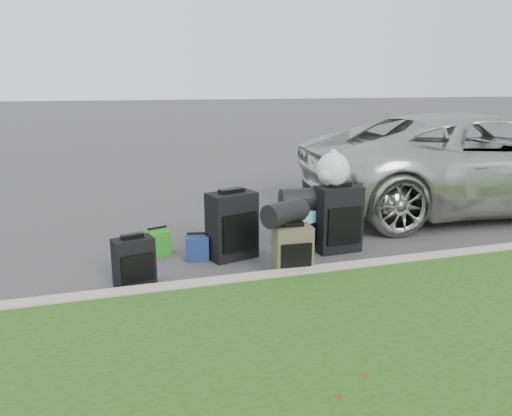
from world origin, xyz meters
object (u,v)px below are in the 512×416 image
object	(u,v)px
suitcase_large_black_left	(232,225)
suv	(478,162)
suitcase_olive	(293,251)
tote_navy	(198,248)
tote_green	(158,243)
suitcase_teal	(301,232)
suitcase_large_black_right	(338,219)
suitcase_small_black	(134,262)

from	to	relation	value
suitcase_large_black_left	suv	bearing A→B (deg)	-2.12
suitcase_olive	tote_navy	bearing A→B (deg)	141.62
suitcase_large_black_left	tote_green	world-z (taller)	suitcase_large_black_left
suitcase_teal	suitcase_olive	bearing A→B (deg)	-138.56
suitcase_large_black_left	suitcase_olive	size ratio (longest dim) A/B	1.43
suv	suitcase_large_black_right	bearing A→B (deg)	117.71
suitcase_teal	suitcase_large_black_right	distance (m)	0.50
suitcase_large_black_right	tote_green	bearing A→B (deg)	164.73
tote_navy	suitcase_olive	bearing A→B (deg)	-30.42
suv	tote_green	xyz separation A→B (m)	(-5.40, -0.78, -0.65)
suv	tote_navy	size ratio (longest dim) A/B	19.86
suv	suitcase_large_black_right	size ratio (longest dim) A/B	6.95
suitcase_teal	tote_green	size ratio (longest dim) A/B	1.71
suv	suitcase_large_black_left	xyz separation A→B (m)	(-4.54, -1.14, -0.40)
suitcase_small_black	suitcase_large_black_left	distance (m)	1.33
suitcase_teal	tote_navy	bearing A→B (deg)	155.75
suitcase_large_black_left	suitcase_olive	world-z (taller)	suitcase_large_black_left
suitcase_teal	suitcase_large_black_right	world-z (taller)	suitcase_large_black_right
suitcase_small_black	suitcase_large_black_left	bearing A→B (deg)	10.76
suv	suitcase_olive	xyz separation A→B (m)	(-4.05, -1.91, -0.52)
suv	tote_green	size ratio (longest dim) A/B	18.70
suitcase_large_black_left	suitcase_teal	xyz separation A→B (m)	(0.88, -0.04, -0.14)
suitcase_large_black_left	suitcase_olive	distance (m)	0.92
suitcase_teal	suv	bearing A→B (deg)	-2.24
suitcase_large_black_right	tote_green	xyz separation A→B (m)	(-2.20, 0.50, -0.26)
suitcase_small_black	suitcase_large_black_left	size ratio (longest dim) A/B	0.64
suitcase_small_black	tote_green	world-z (taller)	suitcase_small_black
suv	tote_green	world-z (taller)	suv
suitcase_large_black_left	tote_navy	world-z (taller)	suitcase_large_black_left
suitcase_large_black_right	tote_navy	bearing A→B (deg)	171.53
suitcase_large_black_right	tote_green	distance (m)	2.27
suitcase_small_black	suitcase_large_black_right	world-z (taller)	suitcase_large_black_right
suitcase_large_black_left	suitcase_olive	bearing A→B (deg)	-73.81
suitcase_large_black_right	suitcase_olive	bearing A→B (deg)	-145.95
suitcase_olive	suitcase_teal	world-z (taller)	suitcase_olive
suitcase_large_black_left	tote_navy	distance (m)	0.50
suitcase_small_black	suitcase_large_black_right	xyz separation A→B (m)	(2.55, 0.40, 0.16)
suitcase_large_black_left	tote_green	distance (m)	0.96
suitcase_teal	tote_navy	size ratio (longest dim) A/B	1.81
tote_navy	suitcase_large_black_right	bearing A→B (deg)	5.65
suv	suitcase_large_black_right	distance (m)	3.46
suitcase_teal	suitcase_large_black_right	bearing A→B (deg)	-31.37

